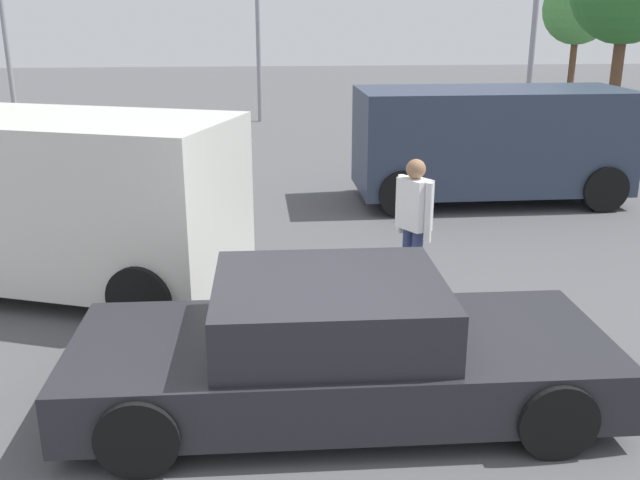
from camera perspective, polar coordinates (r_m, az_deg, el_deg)
name	(u,v)px	position (r m, az deg, el deg)	size (l,w,h in m)	color
ground_plane	(333,420)	(6.30, 1.03, -14.19)	(80.00, 80.00, 0.00)	#515154
sedan_foreground	(337,349)	(6.23, 1.39, -8.73)	(4.63, 1.96, 1.19)	#232328
van_white	(32,195)	(9.50, -22.09, 3.33)	(5.47, 3.58, 2.15)	silver
suv_dark	(491,141)	(13.26, 13.52, 7.74)	(4.77, 2.07, 2.02)	#2D384C
pedestrian	(414,216)	(8.53, 7.53, 1.93)	(0.41, 0.50, 1.70)	navy
tree_back_left	(578,9)	(33.38, 19.97, 16.99)	(2.95, 2.95, 4.85)	brown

